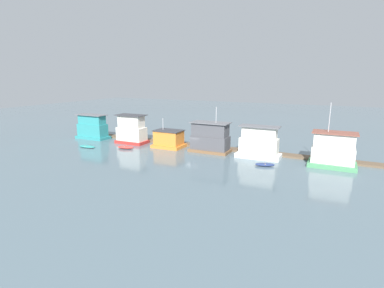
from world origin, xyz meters
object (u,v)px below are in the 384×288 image
object	(u,v)px
mooring_post_near_right	(157,139)
dinghy_navy	(265,165)
houseboat_brown	(210,138)
houseboat_white	(259,144)
houseboat_red	(132,130)
houseboat_orange	(169,139)
dinghy_teal	(87,146)
dinghy_red	(126,147)
houseboat_green	(333,151)
houseboat_teal	(92,128)
mooring_post_far_right	(207,145)
mooring_post_near_left	(220,146)

from	to	relation	value
mooring_post_near_right	dinghy_navy	bearing A→B (deg)	-14.52
houseboat_brown	dinghy_navy	distance (m)	11.44
houseboat_white	houseboat_red	bearing A→B (deg)	-179.47
mooring_post_near_right	houseboat_orange	bearing A→B (deg)	-23.92
houseboat_red	dinghy_navy	bearing A→B (deg)	-8.56
houseboat_white	mooring_post_near_right	xyz separation A→B (m)	(-19.97, 1.47, -1.19)
houseboat_brown	dinghy_teal	xyz separation A→B (m)	(-21.27, -6.92, -2.20)
dinghy_teal	dinghy_red	size ratio (longest dim) A/B	1.06
houseboat_orange	houseboat_green	distance (m)	27.05
houseboat_white	dinghy_red	bearing A→B (deg)	-168.73
dinghy_teal	mooring_post_near_right	bearing A→B (deg)	40.65
houseboat_teal	houseboat_red	size ratio (longest dim) A/B	1.17
dinghy_red	mooring_post_near_right	distance (m)	6.64
dinghy_teal	mooring_post_far_right	xyz separation A→B (m)	(20.17, 8.28, 0.61)
houseboat_teal	houseboat_green	bearing A→B (deg)	-0.14
houseboat_red	houseboat_green	size ratio (longest dim) A/B	0.65
mooring_post_near_left	dinghy_teal	bearing A→B (deg)	-159.81
houseboat_teal	houseboat_brown	size ratio (longest dim) A/B	0.89
houseboat_brown	houseboat_green	xyz separation A→B (m)	(19.01, -0.42, -0.08)
dinghy_navy	mooring_post_near_right	bearing A→B (deg)	165.48
mooring_post_near_right	houseboat_teal	bearing A→B (deg)	-173.50
houseboat_orange	mooring_post_far_right	bearing A→B (deg)	12.98
houseboat_white	houseboat_green	xyz separation A→B (m)	(10.66, -0.31, 0.14)
houseboat_brown	houseboat_white	xyz separation A→B (m)	(8.35, -0.11, -0.23)
dinghy_red	dinghy_navy	distance (m)	24.75
houseboat_red	dinghy_red	xyz separation A→B (m)	(1.82, -4.31, -2.21)
mooring_post_near_left	houseboat_orange	bearing A→B (deg)	-170.25
houseboat_teal	dinghy_red	xyz separation A→B (m)	(11.84, -4.33, -1.99)
mooring_post_near_right	houseboat_red	bearing A→B (deg)	-159.75
dinghy_navy	dinghy_red	bearing A→B (deg)	-179.30
houseboat_red	dinghy_teal	world-z (taller)	houseboat_red
houseboat_brown	dinghy_red	world-z (taller)	houseboat_brown
houseboat_brown	dinghy_red	bearing A→B (deg)	-162.13
houseboat_orange	dinghy_teal	size ratio (longest dim) A/B	1.58
houseboat_brown	mooring_post_far_right	bearing A→B (deg)	128.94
houseboat_orange	dinghy_navy	xyz separation A→B (m)	(18.39, -4.10, -1.26)
dinghy_teal	mooring_post_near_right	world-z (taller)	mooring_post_near_right
mooring_post_near_right	mooring_post_far_right	distance (m)	10.52
houseboat_brown	dinghy_teal	size ratio (longest dim) A/B	2.24
dinghy_navy	mooring_post_near_left	distance (m)	10.76
dinghy_teal	houseboat_red	bearing A→B (deg)	52.48
dinghy_teal	mooring_post_far_right	size ratio (longest dim) A/B	2.15
houseboat_orange	houseboat_brown	size ratio (longest dim) A/B	0.71
houseboat_white	dinghy_navy	size ratio (longest dim) A/B	2.30
dinghy_navy	mooring_post_near_right	xyz separation A→B (m)	(-21.99, 5.69, 0.74)
houseboat_white	mooring_post_near_left	size ratio (longest dim) A/B	3.80
houseboat_orange	mooring_post_near_right	world-z (taller)	houseboat_orange
dinghy_red	mooring_post_near_left	bearing A→B (deg)	20.97
houseboat_green	mooring_post_near_right	size ratio (longest dim) A/B	4.68
dinghy_navy	mooring_post_near_left	bearing A→B (deg)	147.97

